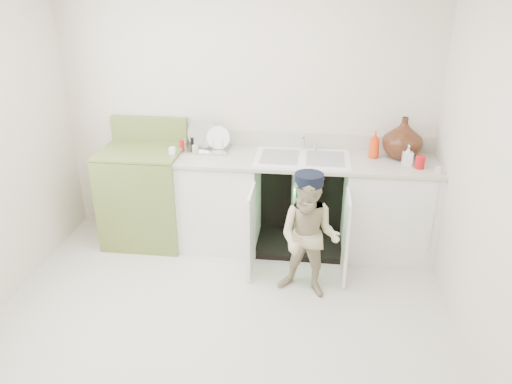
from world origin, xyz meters
The scene contains 5 objects.
ground centered at (0.00, 0.00, 0.00)m, with size 3.50×3.50×0.00m, color beige.
room_shell centered at (0.00, 0.00, 1.25)m, with size 6.00×5.50×1.26m.
counter_run centered at (0.59, 1.21, 0.48)m, with size 2.44×1.02×1.27m.
avocado_stove centered at (-0.94, 1.18, 0.48)m, with size 0.75×0.65×1.16m.
repair_worker centered at (0.64, 0.44, 0.53)m, with size 0.59×0.68×1.05m.
Camera 1 is at (0.64, -3.02, 2.46)m, focal length 35.00 mm.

